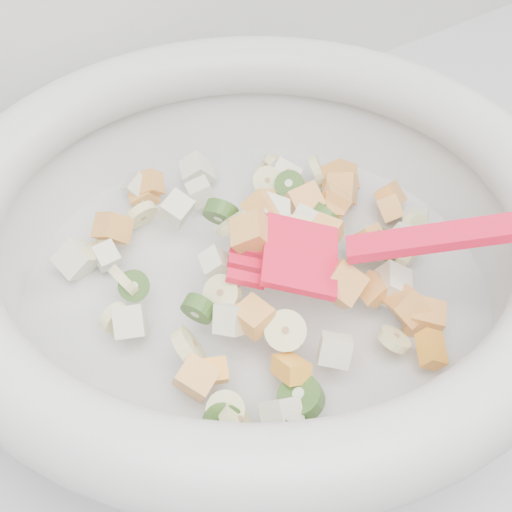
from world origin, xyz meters
TOP-DOWN VIEW (x-y plane):
  - counter at (0.00, 1.45)m, footprint 2.00×0.60m
  - mixing_bowl at (-0.19, 1.50)m, footprint 0.43×0.43m

SIDE VIEW (x-z plane):
  - counter at x=0.00m, z-range 0.00..0.90m
  - mixing_bowl at x=-0.19m, z-range 0.90..1.03m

